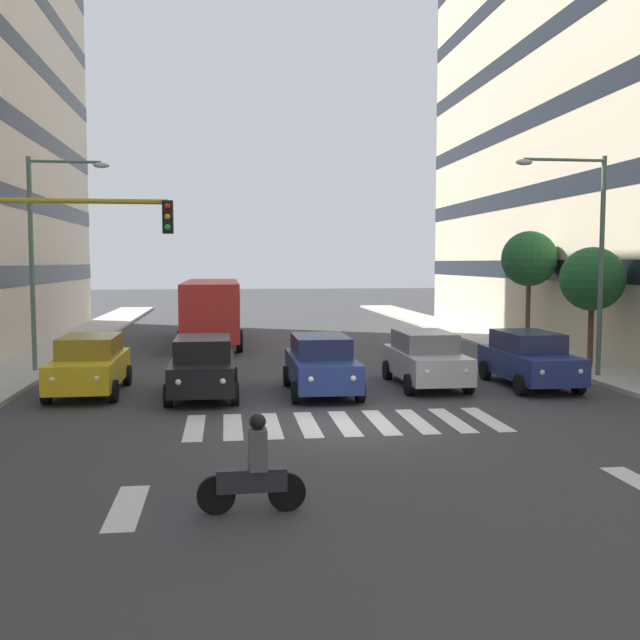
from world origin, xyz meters
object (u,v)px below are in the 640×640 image
Objects in this scene: car_1 at (425,358)px; car_2 at (321,364)px; street_lamp_left at (587,242)px; street_lamp_right at (44,242)px; street_tree_1 at (592,279)px; car_0 at (529,358)px; motorcycle_with_rider at (254,472)px; street_tree_2 at (529,259)px; car_4 at (90,364)px; traffic_light_gantry at (34,271)px; car_3 at (203,366)px; bus_behind_traffic at (212,305)px.

car_1 and car_2 have the same top height.
street_lamp_left is (-5.57, -0.50, 3.69)m from car_1.
car_1 is at bearing 161.72° from street_lamp_right.
street_tree_1 reaches higher than car_2.
motorcycle_with_rider is at bearing 49.03° from car_0.
street_tree_2 is at bearing -167.77° from street_lamp_right.
car_4 is 0.87× the size of street_tree_2.
street_lamp_right reaches higher than traffic_light_gantry.
street_lamp_right is (1.87, -8.85, 0.90)m from traffic_light_gantry.
car_0 reaches higher than motorcycle_with_rider.
street_lamp_left reaches higher than car_0.
street_tree_2 reaches higher than street_tree_1.
traffic_light_gantry is 16.97m from street_lamp_left.
car_2 is 3.47m from car_3.
street_tree_1 is at bearing -159.90° from car_1.
car_4 is 0.81× the size of traffic_light_gantry.
street_lamp_right reaches higher than car_4.
street_tree_1 is (-10.28, -3.32, 2.41)m from car_2.
street_lamp_left is 7.97m from street_tree_2.
car_0 is at bearing 171.74° from car_1.
street_lamp_right is (6.60, -14.98, 3.97)m from motorcycle_with_rider.
car_0 is 0.81× the size of traffic_light_gantry.
car_4 is at bearing 25.66° from street_tree_2.
street_tree_1 reaches higher than car_3.
car_2 and car_4 have the same top height.
traffic_light_gantry reaches higher than car_3.
car_2 is 14.21m from street_tree_2.
traffic_light_gantry reaches higher than street_tree_2.
motorcycle_with_rider is 8.34m from traffic_light_gantry.
street_tree_1 reaches higher than car_0.
street_tree_1 is (-13.75, 10.58, 1.44)m from bus_behind_traffic.
street_lamp_left is at bearing -162.00° from traffic_light_gantry.
car_4 is 11.78m from motorcycle_with_rider.
motorcycle_with_rider is at bearing 56.26° from street_tree_2.
street_tree_1 is 5.85m from street_tree_2.
traffic_light_gantry reaches higher than bus_behind_traffic.
car_2 is (6.64, 0.35, 0.00)m from car_0.
traffic_light_gantry is 9.09m from street_lamp_right.
car_3 is at bearing 6.78° from car_1.
street_tree_2 is at bearing -91.41° from street_tree_1.
street_lamp_left reaches higher than street_tree_2.
car_0 is 13.79m from motorcycle_with_rider.
traffic_light_gantry reaches higher than car_4.
car_2 is at bearing 172.98° from car_4.
car_4 is 5.94m from street_lamp_right.
bus_behind_traffic is at bearing -75.97° from car_2.
street_tree_1 is (-1.29, -2.01, -1.28)m from street_lamp_left.
motorcycle_with_rider is (9.04, 10.41, -0.24)m from car_0.
motorcycle_with_rider is at bearing 61.86° from car_1.
car_0 is 16.94m from bus_behind_traffic.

